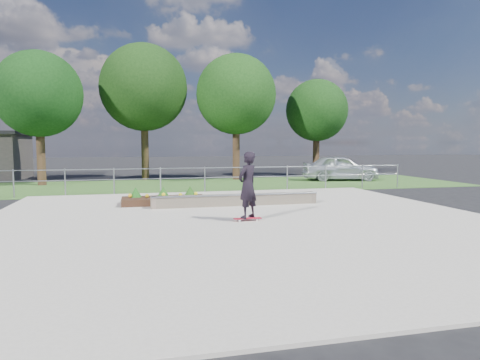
# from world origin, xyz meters

# --- Properties ---
(ground) EXTENTS (120.00, 120.00, 0.00)m
(ground) POSITION_xyz_m (0.00, 0.00, 0.00)
(ground) COLOR black
(ground) RESTS_ON ground
(grass_verge) EXTENTS (30.00, 8.00, 0.02)m
(grass_verge) POSITION_xyz_m (0.00, 11.00, 0.01)
(grass_verge) COLOR #2F5421
(grass_verge) RESTS_ON ground
(concrete_slab) EXTENTS (15.00, 15.00, 0.06)m
(concrete_slab) POSITION_xyz_m (0.00, 0.00, 0.03)
(concrete_slab) COLOR #A7A094
(concrete_slab) RESTS_ON ground
(fence) EXTENTS (20.06, 0.06, 1.20)m
(fence) POSITION_xyz_m (0.00, 7.50, 0.77)
(fence) COLOR #93979C
(fence) RESTS_ON ground
(tree_far_left) EXTENTS (4.55, 4.55, 7.15)m
(tree_far_left) POSITION_xyz_m (-8.00, 13.00, 4.85)
(tree_far_left) COLOR #342114
(tree_far_left) RESTS_ON ground
(tree_mid_left) EXTENTS (5.25, 5.25, 8.25)m
(tree_mid_left) POSITION_xyz_m (-2.50, 15.00, 5.61)
(tree_mid_left) COLOR #302213
(tree_mid_left) RESTS_ON ground
(tree_mid_right) EXTENTS (4.90, 4.90, 7.70)m
(tree_mid_right) POSITION_xyz_m (3.00, 14.00, 5.23)
(tree_mid_right) COLOR #311E13
(tree_mid_right) RESTS_ON ground
(tree_far_right) EXTENTS (4.20, 4.20, 6.60)m
(tree_far_right) POSITION_xyz_m (9.00, 15.50, 4.48)
(tree_far_right) COLOR #331F14
(tree_far_right) RESTS_ON ground
(grind_ledge) EXTENTS (6.00, 0.44, 0.43)m
(grind_ledge) POSITION_xyz_m (0.41, 2.91, 0.26)
(grind_ledge) COLOR brown
(grind_ledge) RESTS_ON concrete_slab
(planter_bed) EXTENTS (3.00, 1.20, 0.61)m
(planter_bed) POSITION_xyz_m (-2.09, 3.99, 0.24)
(planter_bed) COLOR black
(planter_bed) RESTS_ON concrete_slab
(skateboarder) EXTENTS (0.83, 0.78, 1.99)m
(skateboarder) POSITION_xyz_m (0.04, -0.08, 1.09)
(skateboarder) COLOR white
(skateboarder) RESTS_ON concrete_slab
(parked_car) EXTENTS (4.81, 2.77, 1.54)m
(parked_car) POSITION_xyz_m (9.01, 11.90, 0.77)
(parked_car) COLOR silver
(parked_car) RESTS_ON ground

